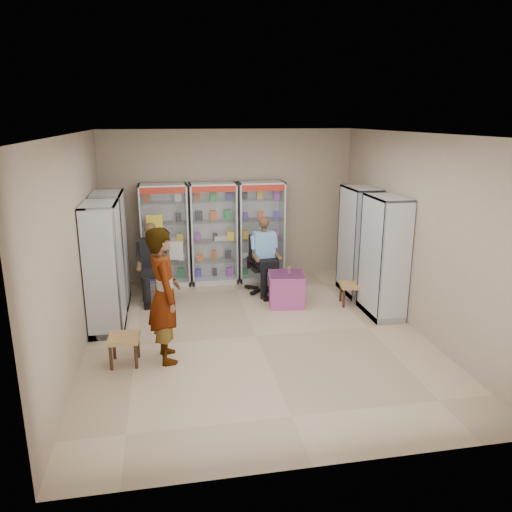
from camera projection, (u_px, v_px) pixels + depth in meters
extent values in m
plane|color=tan|center=(256.00, 336.00, 7.59)|extent=(6.00, 6.00, 0.00)
cube|color=tan|center=(229.00, 206.00, 10.03)|extent=(5.00, 0.02, 3.00)
cube|color=tan|center=(319.00, 321.00, 4.35)|extent=(5.00, 0.02, 3.00)
cube|color=tan|center=(75.00, 249.00, 6.75)|extent=(0.02, 6.00, 3.00)
cube|color=tan|center=(417.00, 234.00, 7.63)|extent=(0.02, 6.00, 3.00)
cube|color=silver|center=(256.00, 134.00, 6.79)|extent=(5.00, 6.00, 0.02)
cube|color=#A4A6AB|center=(165.00, 236.00, 9.68)|extent=(0.90, 0.50, 2.00)
cube|color=#B8BCC0|center=(214.00, 233.00, 9.85)|extent=(0.90, 0.50, 2.00)
cube|color=silver|center=(261.00, 232.00, 10.01)|extent=(0.90, 0.50, 2.00)
cube|color=#A2A3A9|center=(359.00, 241.00, 9.23)|extent=(0.90, 0.50, 2.00)
cube|color=#B8BBC0|center=(384.00, 257.00, 8.19)|extent=(0.90, 0.50, 2.00)
cube|color=#B0B4B8|center=(111.00, 250.00, 8.64)|extent=(0.90, 0.50, 2.00)
cube|color=silver|center=(104.00, 268.00, 7.60)|extent=(0.90, 0.50, 2.00)
cube|color=black|center=(153.00, 273.00, 9.09)|extent=(0.42, 0.42, 0.94)
cube|color=black|center=(263.00, 264.00, 9.44)|extent=(0.64, 0.64, 1.07)
cube|color=#C64F8A|center=(286.00, 289.00, 8.79)|extent=(0.68, 0.66, 0.57)
cylinder|color=#591407|center=(289.00, 270.00, 8.75)|extent=(0.07, 0.07, 0.10)
cube|color=#9E7543|center=(351.00, 294.00, 8.85)|extent=(0.44, 0.44, 0.38)
cube|color=#A17644|center=(125.00, 350.00, 6.70)|extent=(0.42, 0.42, 0.40)
imported|color=gray|center=(164.00, 295.00, 6.64)|extent=(0.54, 0.74, 1.86)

